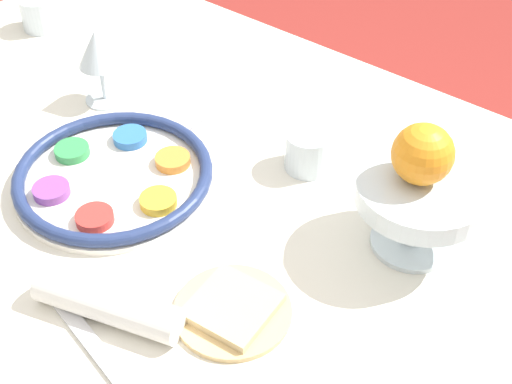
% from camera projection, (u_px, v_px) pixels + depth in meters
% --- Properties ---
extents(dining_table, '(1.35, 1.02, 0.76)m').
position_uv_depth(dining_table, '(172.00, 340.00, 1.33)').
color(dining_table, silver).
rests_on(dining_table, ground_plane).
extents(seder_plate, '(0.30, 0.30, 0.03)m').
position_uv_depth(seder_plate, '(114.00, 176.00, 1.08)').
color(seder_plate, silver).
rests_on(seder_plate, dining_table).
extents(wine_glass, '(0.07, 0.07, 0.14)m').
position_uv_depth(wine_glass, '(98.00, 51.00, 1.19)').
color(wine_glass, silver).
rests_on(wine_glass, dining_table).
extents(fruit_stand, '(0.18, 0.18, 0.11)m').
position_uv_depth(fruit_stand, '(420.00, 198.00, 0.94)').
color(fruit_stand, silver).
rests_on(fruit_stand, dining_table).
extents(orange_fruit, '(0.08, 0.08, 0.08)m').
position_uv_depth(orange_fruit, '(423.00, 154.00, 0.90)').
color(orange_fruit, orange).
rests_on(orange_fruit, fruit_stand).
extents(bread_plate, '(0.15, 0.15, 0.02)m').
position_uv_depth(bread_plate, '(233.00, 309.00, 0.90)').
color(bread_plate, tan).
rests_on(bread_plate, dining_table).
extents(napkin_roll, '(0.20, 0.10, 0.05)m').
position_uv_depth(napkin_roll, '(108.00, 304.00, 0.89)').
color(napkin_roll, white).
rests_on(napkin_roll, dining_table).
extents(cup_near, '(0.07, 0.07, 0.07)m').
position_uv_depth(cup_near, '(40.00, 13.00, 1.42)').
color(cup_near, silver).
rests_on(cup_near, dining_table).
extents(cup_mid, '(0.07, 0.07, 0.07)m').
position_uv_depth(cup_mid, '(309.00, 150.00, 1.10)').
color(cup_mid, silver).
rests_on(cup_mid, dining_table).
extents(fork_left, '(0.02, 0.19, 0.01)m').
position_uv_depth(fork_left, '(218.00, 105.00, 1.24)').
color(fork_left, silver).
rests_on(fork_left, dining_table).
extents(fork_right, '(0.03, 0.19, 0.01)m').
position_uv_depth(fork_right, '(231.00, 111.00, 1.22)').
color(fork_right, silver).
rests_on(fork_right, dining_table).
extents(spoon, '(0.17, 0.06, 0.01)m').
position_uv_depth(spoon, '(91.00, 342.00, 0.87)').
color(spoon, silver).
rests_on(spoon, dining_table).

